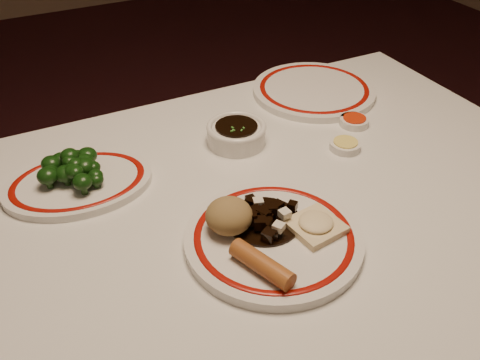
% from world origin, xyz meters
% --- Properties ---
extents(dining_table, '(1.20, 0.90, 0.75)m').
position_xyz_m(dining_table, '(0.00, 0.00, 0.66)').
color(dining_table, white).
rests_on(dining_table, ground).
extents(main_plate, '(0.36, 0.36, 0.02)m').
position_xyz_m(main_plate, '(-0.06, -0.09, 0.76)').
color(main_plate, silver).
rests_on(main_plate, dining_table).
extents(rice_mound, '(0.08, 0.08, 0.06)m').
position_xyz_m(rice_mound, '(-0.12, -0.05, 0.80)').
color(rice_mound, olive).
rests_on(rice_mound, main_plate).
extents(spring_roll, '(0.06, 0.11, 0.03)m').
position_xyz_m(spring_roll, '(-0.11, -0.15, 0.78)').
color(spring_roll, '#A25C28').
rests_on(spring_roll, main_plate).
extents(fried_wonton, '(0.09, 0.09, 0.02)m').
position_xyz_m(fried_wonton, '(0.01, -0.11, 0.78)').
color(fried_wonton, beige).
rests_on(fried_wonton, main_plate).
extents(stirfry_heap, '(0.13, 0.12, 0.03)m').
position_xyz_m(stirfry_heap, '(-0.06, -0.06, 0.78)').
color(stirfry_heap, black).
rests_on(stirfry_heap, main_plate).
extents(broccoli_plate, '(0.29, 0.26, 0.02)m').
position_xyz_m(broccoli_plate, '(-0.31, 0.20, 0.76)').
color(broccoli_plate, silver).
rests_on(broccoli_plate, dining_table).
extents(broccoli_pile, '(0.12, 0.13, 0.05)m').
position_xyz_m(broccoli_pile, '(-0.31, 0.21, 0.79)').
color(broccoli_pile, '#23471C').
rests_on(broccoli_pile, broccoli_plate).
extents(soy_bowl, '(0.12, 0.12, 0.04)m').
position_xyz_m(soy_bowl, '(0.03, 0.21, 0.77)').
color(soy_bowl, silver).
rests_on(soy_bowl, dining_table).
extents(sweet_sour_dish, '(0.06, 0.06, 0.02)m').
position_xyz_m(sweet_sour_dish, '(0.29, 0.16, 0.76)').
color(sweet_sour_dish, silver).
rests_on(sweet_sour_dish, dining_table).
extents(mustard_dish, '(0.06, 0.06, 0.02)m').
position_xyz_m(mustard_dish, '(0.21, 0.08, 0.76)').
color(mustard_dish, silver).
rests_on(mustard_dish, dining_table).
extents(far_plate, '(0.38, 0.38, 0.02)m').
position_xyz_m(far_plate, '(0.29, 0.32, 0.76)').
color(far_plate, silver).
rests_on(far_plate, dining_table).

